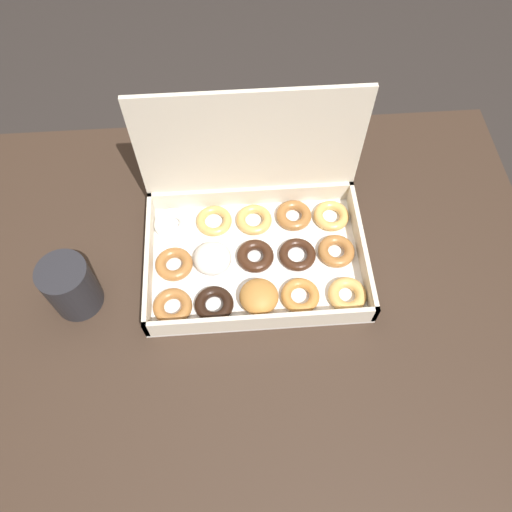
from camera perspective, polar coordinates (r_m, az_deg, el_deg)
ground_plane at (r=1.57m, az=-1.27°, el=-15.44°), size 8.00×8.00×0.00m
dining_table at (r=0.98m, az=-1.97°, el=-6.18°), size 1.11×0.79×0.73m
donut_box at (r=0.88m, az=-0.30°, el=2.38°), size 0.39×0.27×0.27m
coffee_mug at (r=0.88m, az=-20.46°, el=-3.22°), size 0.08×0.08×0.11m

